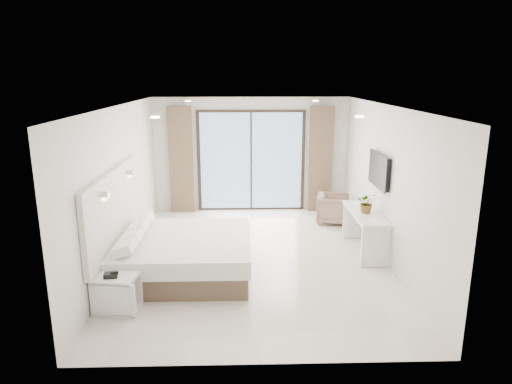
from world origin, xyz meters
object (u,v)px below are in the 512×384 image
(bed, at_px, (182,255))
(console_desk, at_px, (365,223))
(nightstand, at_px, (117,293))
(armchair, at_px, (333,207))

(bed, xyz_separation_m, console_desk, (3.25, 0.86, 0.24))
(console_desk, bearing_deg, nightstand, -152.64)
(armchair, bearing_deg, console_desk, -159.01)
(nightstand, xyz_separation_m, armchair, (3.76, 3.80, 0.09))
(nightstand, relative_size, console_desk, 0.40)
(nightstand, relative_size, armchair, 0.90)
(bed, distance_m, nightstand, 1.43)
(bed, xyz_separation_m, armchair, (3.00, 2.59, 0.03))
(nightstand, distance_m, armchair, 5.34)
(bed, bearing_deg, nightstand, -121.95)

